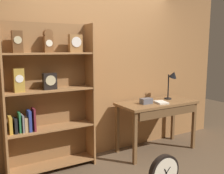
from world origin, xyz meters
name	(u,v)px	position (x,y,z in m)	size (l,w,h in m)	color
back_wood_panel	(100,72)	(0.00, 1.26, 1.30)	(4.80, 0.05, 2.60)	#9E6B3D
bookshelf	(46,97)	(-0.89, 1.08, 1.02)	(1.18, 0.30, 1.99)	#9E6B3D
workbench	(158,108)	(0.82, 0.84, 0.71)	(1.28, 0.59, 0.81)	brown
desk_lamp	(172,79)	(1.17, 0.91, 1.16)	(0.19, 0.19, 0.49)	black
toolbox_small	(146,101)	(0.58, 0.85, 0.85)	(0.18, 0.11, 0.08)	#595960
open_repair_manual	(161,102)	(0.81, 0.76, 0.82)	(0.16, 0.22, 0.03)	silver
round_clock_large	(164,173)	(0.12, -0.12, 0.23)	(0.41, 0.11, 0.45)	black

